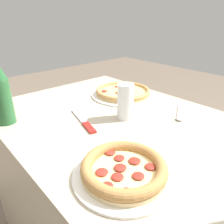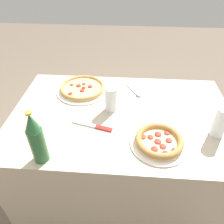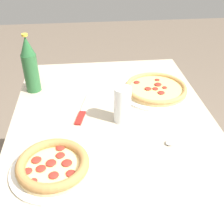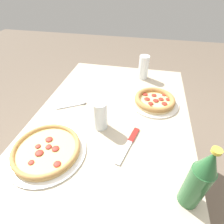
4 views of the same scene
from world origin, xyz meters
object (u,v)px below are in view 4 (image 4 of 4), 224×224
object	(u,v)px
knife	(129,143)
spoon	(75,104)
pizza_salami	(47,150)
glass_orange_juice	(100,117)
glass_mango_juice	(143,68)
pizza_veggie	(155,100)
beer_bottle	(199,180)

from	to	relation	value
knife	spoon	world-z (taller)	spoon
pizza_salami	glass_orange_juice	distance (m)	0.28
glass_mango_juice	glass_orange_juice	bearing A→B (deg)	-16.71
spoon	glass_orange_juice	bearing A→B (deg)	53.78
glass_orange_juice	spoon	world-z (taller)	glass_orange_juice
pizza_veggie	glass_orange_juice	bearing A→B (deg)	-45.51
knife	spoon	bearing A→B (deg)	-122.74
glass_mango_juice	knife	distance (m)	0.63
pizza_salami	knife	world-z (taller)	pizza_salami
glass_orange_juice	beer_bottle	world-z (taller)	beer_bottle
pizza_salami	pizza_veggie	size ratio (longest dim) A/B	1.20
glass_mango_juice	pizza_veggie	bearing A→B (deg)	16.96
pizza_salami	pizza_veggie	world-z (taller)	pizza_veggie
glass_orange_juice	pizza_veggie	bearing A→B (deg)	134.49
spoon	knife	bearing A→B (deg)	57.26
pizza_salami	glass_orange_juice	bearing A→B (deg)	137.28
pizza_salami	pizza_veggie	xyz separation A→B (m)	(-0.45, 0.44, 0.00)
knife	spoon	xyz separation A→B (m)	(-0.22, -0.34, 0.00)
pizza_veggie	beer_bottle	distance (m)	0.56
pizza_veggie	glass_mango_juice	xyz separation A→B (m)	(-0.29, -0.09, 0.05)
pizza_veggie	spoon	world-z (taller)	pizza_veggie
beer_bottle	knife	bearing A→B (deg)	-131.80
pizza_veggie	beer_bottle	xyz separation A→B (m)	(0.53, 0.12, 0.11)
glass_orange_juice	beer_bottle	size ratio (longest dim) A/B	0.54
pizza_salami	beer_bottle	bearing A→B (deg)	81.62
pizza_veggie	knife	distance (m)	0.34
beer_bottle	pizza_salami	bearing A→B (deg)	-98.38
glass_orange_juice	spoon	size ratio (longest dim) A/B	0.92
spoon	glass_mango_juice	bearing A→B (deg)	138.89
pizza_veggie	glass_mango_juice	size ratio (longest dim) A/B	1.73
pizza_salami	glass_mango_juice	world-z (taller)	glass_mango_juice
spoon	pizza_salami	bearing A→B (deg)	0.94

